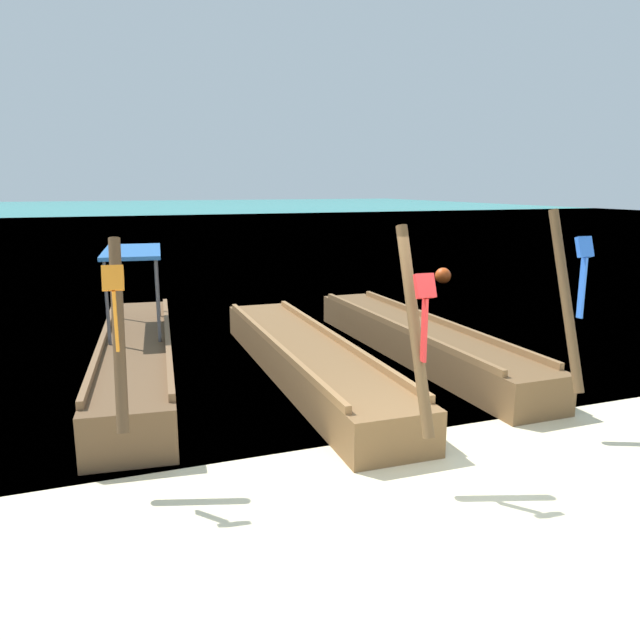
% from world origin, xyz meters
% --- Properties ---
extents(ground, '(120.00, 120.00, 0.00)m').
position_xyz_m(ground, '(0.00, 0.00, 0.00)').
color(ground, beige).
extents(sea_water, '(120.00, 120.00, 0.00)m').
position_xyz_m(sea_water, '(0.00, 61.61, 0.00)').
color(sea_water, teal).
rests_on(sea_water, ground).
extents(longtail_boat_orange_ribbon, '(1.73, 7.16, 2.51)m').
position_xyz_m(longtail_boat_orange_ribbon, '(-2.55, 5.03, 0.38)').
color(longtail_boat_orange_ribbon, brown).
rests_on(longtail_boat_orange_ribbon, ground).
extents(longtail_boat_red_ribbon, '(1.26, 7.40, 2.62)m').
position_xyz_m(longtail_boat_red_ribbon, '(-0.02, 4.18, 0.30)').
color(longtail_boat_red_ribbon, brown).
rests_on(longtail_boat_red_ribbon, ground).
extents(longtail_boat_blue_ribbon, '(1.04, 7.26, 2.73)m').
position_xyz_m(longtail_boat_blue_ribbon, '(2.25, 4.62, 0.31)').
color(longtail_boat_blue_ribbon, brown).
rests_on(longtail_boat_blue_ribbon, ground).
extents(mooring_buoy_near, '(0.50, 0.50, 0.50)m').
position_xyz_m(mooring_buoy_near, '(7.12, 11.70, 0.25)').
color(mooring_buoy_near, '#EA5119').
rests_on(mooring_buoy_near, sea_water).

